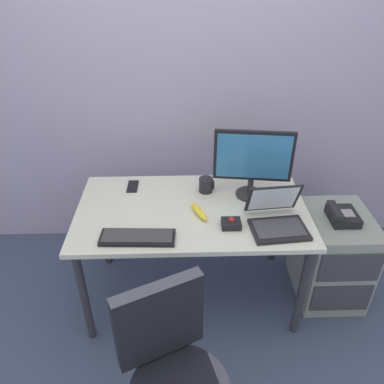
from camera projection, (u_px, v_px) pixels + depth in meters
ground_plane at (192, 292)px, 2.72m from camera, size 8.00×8.00×0.00m
back_wall at (189, 66)px, 2.58m from camera, size 6.00×0.10×2.80m
desk at (192, 219)px, 2.36m from camera, size 1.41×0.80×0.74m
file_cabinet at (331, 256)px, 2.58m from camera, size 0.42×0.53×0.63m
desk_phone at (342, 215)px, 2.37m from camera, size 0.17×0.20×0.09m
monitor_main at (253, 160)px, 2.30m from camera, size 0.48×0.18×0.45m
keyboard at (138, 237)px, 2.06m from camera, size 0.42×0.15×0.03m
laptop at (277, 218)px, 2.15m from camera, size 0.34×0.33×0.23m
trackball_mouse at (231, 223)px, 2.15m from camera, size 0.11×0.09×0.07m
coffee_mug at (206, 185)px, 2.45m from camera, size 0.10×0.09×0.10m
cell_phone at (133, 186)px, 2.52m from camera, size 0.07×0.14×0.01m
banana at (199, 212)px, 2.25m from camera, size 0.12×0.19×0.04m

